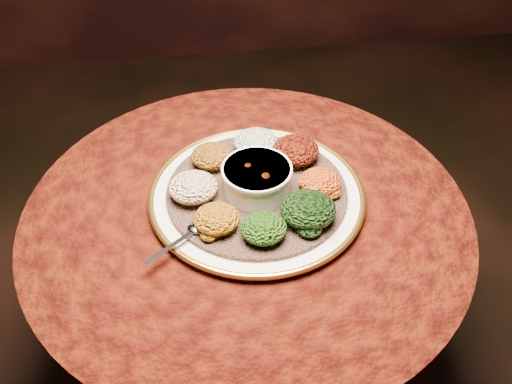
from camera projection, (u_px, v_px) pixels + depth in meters
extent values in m
plane|color=black|center=(249.00, 383.00, 1.72)|extent=(4.00, 4.00, 0.00)
cylinder|color=black|center=(249.00, 379.00, 1.71)|extent=(0.44, 0.44, 0.04)
cylinder|color=black|center=(248.00, 317.00, 1.49)|extent=(0.12, 0.12, 0.68)
cylinder|color=black|center=(247.00, 221.00, 1.25)|extent=(0.80, 0.80, 0.04)
cylinder|color=#3C0E05|center=(247.00, 264.00, 1.34)|extent=(0.93, 0.93, 0.34)
cylinder|color=#3C0E05|center=(247.00, 212.00, 1.23)|extent=(0.96, 0.96, 0.01)
cylinder|color=silver|center=(257.00, 196.00, 1.24)|extent=(0.52, 0.52, 0.02)
torus|color=gold|center=(257.00, 194.00, 1.24)|extent=(0.47, 0.47, 0.01)
cylinder|color=brown|center=(257.00, 192.00, 1.23)|extent=(0.40, 0.40, 0.01)
cylinder|color=white|center=(257.00, 179.00, 1.21)|extent=(0.14, 0.14, 0.06)
cylinder|color=white|center=(257.00, 169.00, 1.19)|extent=(0.15, 0.15, 0.01)
cylinder|color=#5F1C04|center=(257.00, 173.00, 1.19)|extent=(0.12, 0.12, 0.01)
ellipsoid|color=silver|center=(199.00, 227.00, 1.14)|extent=(0.05, 0.03, 0.01)
cube|color=silver|center=(171.00, 246.00, 1.10)|extent=(0.11, 0.09, 0.00)
ellipsoid|color=silver|center=(256.00, 142.00, 1.31)|extent=(0.10, 0.10, 0.05)
ellipsoid|color=black|center=(295.00, 150.00, 1.29)|extent=(0.11, 0.10, 0.05)
ellipsoid|color=#C17310|center=(320.00, 182.00, 1.22)|extent=(0.09, 0.08, 0.04)
ellipsoid|color=black|center=(308.00, 209.00, 1.15)|extent=(0.11, 0.11, 0.05)
ellipsoid|color=#8F3D09|center=(264.00, 228.00, 1.11)|extent=(0.09, 0.09, 0.04)
ellipsoid|color=#985B0D|center=(217.00, 219.00, 1.13)|extent=(0.09, 0.09, 0.04)
ellipsoid|color=maroon|center=(193.00, 187.00, 1.20)|extent=(0.10, 0.10, 0.05)
ellipsoid|color=#884C10|center=(211.00, 156.00, 1.28)|extent=(0.09, 0.09, 0.04)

